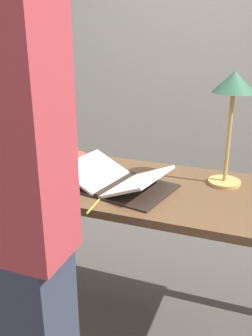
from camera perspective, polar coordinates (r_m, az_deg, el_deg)
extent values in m
plane|color=#47423D|center=(2.13, 1.63, -21.84)|extent=(12.00, 12.00, 0.00)
cube|color=#BCB7A8|center=(3.36, 12.64, 17.80)|extent=(8.00, 0.06, 2.60)
cube|color=brown|center=(1.72, 1.89, -2.99)|extent=(1.54, 0.62, 0.03)
cube|color=brown|center=(2.39, -12.85, -6.59)|extent=(0.06, 0.06, 0.73)
cube|color=black|center=(1.68, -1.53, -2.51)|extent=(0.09, 0.30, 0.02)
cube|color=black|center=(1.75, -5.02, -1.79)|extent=(0.29, 0.35, 0.01)
cube|color=black|center=(1.62, 2.26, -3.66)|extent=(0.29, 0.35, 0.01)
cube|color=silver|center=(1.73, -4.66, -0.52)|extent=(0.26, 0.33, 0.10)
cube|color=silver|center=(1.61, 1.81, -2.08)|extent=(0.26, 0.33, 0.10)
cube|color=tan|center=(1.92, -13.64, 0.40)|extent=(0.20, 0.28, 0.05)
cube|color=#1E284C|center=(1.90, -13.74, 1.50)|extent=(0.22, 0.26, 0.03)
cube|color=brown|center=(1.89, -13.83, 2.57)|extent=(0.19, 0.27, 0.05)
cube|color=#234C2D|center=(1.88, -13.94, 3.83)|extent=(0.18, 0.24, 0.04)
cube|color=maroon|center=(1.87, -14.04, 4.86)|extent=(0.23, 0.27, 0.03)
cube|color=slate|center=(1.80, -9.55, 3.04)|extent=(0.05, 0.15, 0.27)
cylinder|color=tan|center=(1.77, 14.74, -2.08)|extent=(0.15, 0.15, 0.02)
cylinder|color=tan|center=(1.70, 15.36, 4.38)|extent=(0.02, 0.02, 0.40)
cone|color=#285138|center=(1.65, 16.17, 12.53)|extent=(0.18, 0.18, 0.09)
cylinder|color=#B74238|center=(1.84, -7.45, 0.72)|extent=(0.09, 0.09, 0.10)
torus|color=#B74238|center=(1.88, -7.23, 1.21)|extent=(0.03, 0.05, 0.05)
cylinder|color=gold|center=(1.52, -4.71, -5.49)|extent=(0.02, 0.18, 0.01)
cube|color=#9E3338|center=(1.07, -18.57, 4.52)|extent=(0.36, 0.20, 0.70)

